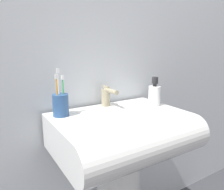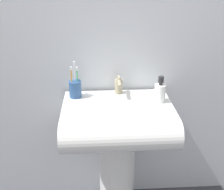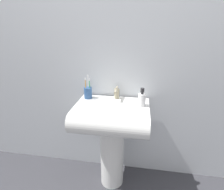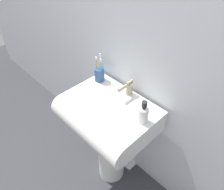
{
  "view_description": "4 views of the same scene",
  "coord_description": "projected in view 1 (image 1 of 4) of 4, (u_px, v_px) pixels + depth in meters",
  "views": [
    {
      "loc": [
        -0.54,
        -0.82,
        1.15
      ],
      "look_at": [
        -0.04,
        -0.0,
        0.93
      ],
      "focal_mm": 35.0,
      "sensor_mm": 36.0,
      "label": 1
    },
    {
      "loc": [
        -0.11,
        -1.39,
        1.55
      ],
      "look_at": [
        -0.03,
        -0.0,
        0.9
      ],
      "focal_mm": 45.0,
      "sensor_mm": 36.0,
      "label": 2
    },
    {
      "loc": [
        0.21,
        -1.31,
        1.44
      ],
      "look_at": [
        -0.0,
        -0.0,
        0.93
      ],
      "focal_mm": 28.0,
      "sensor_mm": 36.0,
      "label": 3
    },
    {
      "loc": [
        0.75,
        -0.73,
        1.8
      ],
      "look_at": [
        0.01,
        0.0,
        0.91
      ],
      "focal_mm": 35.0,
      "sensor_mm": 36.0,
      "label": 4
    }
  ],
  "objects": [
    {
      "name": "faucet",
      "position": [
        107.0,
        96.0,
        1.14
      ],
      "size": [
        0.05,
        0.14,
        0.11
      ],
      "color": "tan",
      "rests_on": "sink_basin"
    },
    {
      "name": "wall_back",
      "position": [
        94.0,
        36.0,
        1.14
      ],
      "size": [
        5.0,
        0.05,
        2.4
      ],
      "primitive_type": "cube",
      "color": "silver",
      "rests_on": "ground"
    },
    {
      "name": "sink_basin",
      "position": [
        126.0,
        134.0,
        1.0
      ],
      "size": [
        0.61,
        0.47,
        0.17
      ],
      "color": "white",
      "rests_on": "sink_pedestal"
    },
    {
      "name": "soap_bottle",
      "position": [
        154.0,
        95.0,
        1.16
      ],
      "size": [
        0.06,
        0.06,
        0.15
      ],
      "color": "white",
      "rests_on": "sink_basin"
    },
    {
      "name": "toothbrush_cup",
      "position": [
        61.0,
        104.0,
        0.98
      ],
      "size": [
        0.07,
        0.07,
        0.21
      ],
      "color": "#2D5184",
      "rests_on": "sink_basin"
    }
  ]
}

